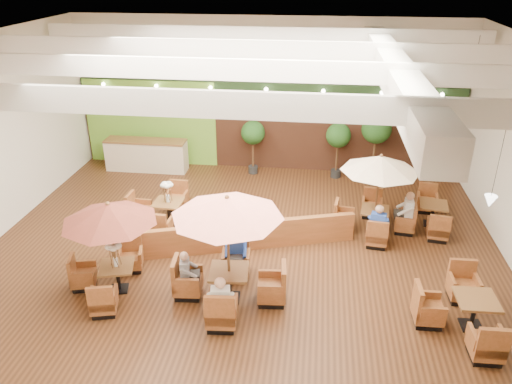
% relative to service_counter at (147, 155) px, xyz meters
% --- Properties ---
extents(room, '(14.04, 14.00, 5.52)m').
position_rel_service_counter_xyz_m(room, '(4.65, -3.88, 3.05)').
color(room, '#381E0F').
rests_on(room, ground).
extents(service_counter, '(3.00, 0.75, 1.18)m').
position_rel_service_counter_xyz_m(service_counter, '(0.00, 0.00, 0.00)').
color(service_counter, beige).
rests_on(service_counter, ground).
extents(booth_divider, '(5.71, 1.97, 0.82)m').
position_rel_service_counter_xyz_m(booth_divider, '(4.57, -5.09, -0.17)').
color(booth_divider, brown).
rests_on(booth_divider, ground).
extents(table_0, '(2.30, 2.42, 2.38)m').
position_rel_service_counter_xyz_m(table_0, '(1.67, -7.35, 1.12)').
color(table_0, brown).
rests_on(table_0, ground).
extents(table_1, '(2.67, 2.67, 2.70)m').
position_rel_service_counter_xyz_m(table_1, '(4.42, -7.34, 1.25)').
color(table_1, brown).
rests_on(table_1, ground).
extents(table_2, '(2.38, 2.38, 2.40)m').
position_rel_service_counter_xyz_m(table_2, '(8.04, -3.62, 1.07)').
color(table_2, brown).
rests_on(table_2, ground).
extents(table_3, '(1.66, 2.46, 1.51)m').
position_rel_service_counter_xyz_m(table_3, '(1.76, -3.97, -0.14)').
color(table_3, brown).
rests_on(table_3, ground).
extents(table_4, '(1.70, 2.53, 0.94)m').
position_rel_service_counter_xyz_m(table_4, '(9.52, -7.65, -0.23)').
color(table_4, brown).
rests_on(table_4, ground).
extents(table_5, '(0.88, 2.39, 0.87)m').
position_rel_service_counter_xyz_m(table_5, '(9.79, -3.05, -0.25)').
color(table_5, brown).
rests_on(table_5, ground).
extents(topiary_0, '(0.86, 0.86, 2.00)m').
position_rel_service_counter_xyz_m(topiary_0, '(3.98, 0.20, 0.90)').
color(topiary_0, black).
rests_on(topiary_0, ground).
extents(topiary_1, '(0.87, 0.87, 2.03)m').
position_rel_service_counter_xyz_m(topiary_1, '(7.01, 0.20, 0.93)').
color(topiary_1, black).
rests_on(topiary_1, ground).
extents(topiary_2, '(1.04, 1.04, 2.40)m').
position_rel_service_counter_xyz_m(topiary_2, '(8.30, 0.20, 1.21)').
color(topiary_2, black).
rests_on(topiary_2, ground).
extents(diner_0, '(0.44, 0.37, 0.84)m').
position_rel_service_counter_xyz_m(diner_0, '(4.42, -8.33, 0.19)').
color(diner_0, silver).
rests_on(diner_0, ground).
extents(diner_1, '(0.40, 0.34, 0.79)m').
position_rel_service_counter_xyz_m(diner_1, '(4.42, -6.35, 0.17)').
color(diner_1, '#294CB2').
rests_on(diner_1, ground).
extents(diner_2, '(0.34, 0.39, 0.73)m').
position_rel_service_counter_xyz_m(diner_2, '(3.44, -7.34, 0.15)').
color(diner_2, gray).
rests_on(diner_2, ground).
extents(diner_3, '(0.44, 0.39, 0.82)m').
position_rel_service_counter_xyz_m(diner_3, '(8.04, -4.50, 0.18)').
color(diner_3, '#294CB2').
rests_on(diner_3, ground).
extents(diner_4, '(0.34, 0.42, 0.84)m').
position_rel_service_counter_xyz_m(diner_4, '(8.92, -3.62, 0.19)').
color(diner_4, silver).
rests_on(diner_4, ground).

